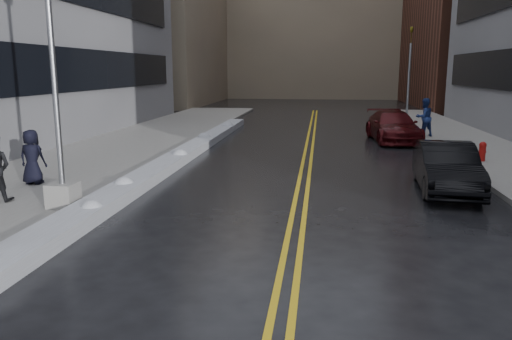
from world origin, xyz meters
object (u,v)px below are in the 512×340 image
(car_black, at_px, (446,168))
(lamppost, at_px, (57,111))
(car_maroon, at_px, (393,126))
(pedestrian_c, at_px, (32,157))
(pedestrian_east, at_px, (424,117))
(traffic_signal, at_px, (409,71))
(fire_hydrant, at_px, (482,150))

(car_black, bearing_deg, lamppost, -156.23)
(lamppost, distance_m, car_maroon, 17.27)
(pedestrian_c, height_order, car_black, pedestrian_c)
(pedestrian_c, height_order, pedestrian_east, pedestrian_east)
(lamppost, xyz_separation_m, traffic_signal, (11.80, 22.00, 0.87))
(pedestrian_east, xyz_separation_m, car_maroon, (-1.66, -1.01, -0.38))
(pedestrian_c, xyz_separation_m, car_maroon, (12.03, 11.77, -0.22))
(lamppost, xyz_separation_m, car_black, (9.94, 3.49, -1.82))
(fire_hydrant, bearing_deg, traffic_signal, 92.05)
(pedestrian_east, bearing_deg, lamppost, 27.23)
(traffic_signal, xyz_separation_m, car_maroon, (-1.93, -7.94, -2.66))
(fire_hydrant, relative_size, pedestrian_east, 0.37)
(fire_hydrant, xyz_separation_m, car_black, (-2.36, -4.51, 0.16))
(traffic_signal, bearing_deg, pedestrian_c, -125.31)
(lamppost, height_order, traffic_signal, lamppost)
(pedestrian_east, bearing_deg, traffic_signal, -117.54)
(traffic_signal, distance_m, pedestrian_c, 24.28)
(lamppost, xyz_separation_m, fire_hydrant, (12.30, 8.00, -1.98))
(fire_hydrant, xyz_separation_m, car_maroon, (-2.43, 6.06, 0.20))
(lamppost, xyz_separation_m, pedestrian_c, (-2.16, 2.29, -1.57))
(traffic_signal, xyz_separation_m, pedestrian_east, (-0.27, -6.94, -2.28))
(traffic_signal, height_order, pedestrian_c, traffic_signal)
(traffic_signal, bearing_deg, pedestrian_east, -92.21)
(car_maroon, bearing_deg, car_black, -94.34)
(traffic_signal, height_order, car_black, traffic_signal)
(traffic_signal, xyz_separation_m, car_black, (-1.86, -18.51, -2.69))
(lamppost, xyz_separation_m, pedestrian_east, (11.53, 15.06, -1.41))
(car_maroon, bearing_deg, fire_hydrant, -72.87)
(pedestrian_east, distance_m, car_black, 11.69)
(car_maroon, bearing_deg, pedestrian_c, -140.38)
(pedestrian_east, relative_size, car_black, 0.45)
(pedestrian_east, height_order, car_black, pedestrian_east)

